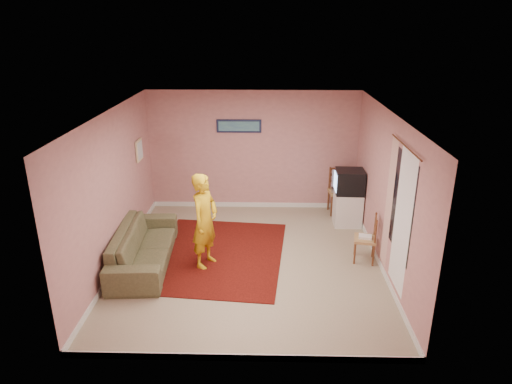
{
  "coord_description": "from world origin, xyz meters",
  "views": [
    {
      "loc": [
        0.29,
        -7.02,
        3.94
      ],
      "look_at": [
        0.11,
        0.6,
        1.07
      ],
      "focal_mm": 32.0,
      "sensor_mm": 36.0,
      "label": 1
    }
  ],
  "objects_px": {
    "crt_tv": "(349,182)",
    "sofa": "(144,246)",
    "chair_b": "(366,233)",
    "chair_a": "(340,187)",
    "person": "(205,221)",
    "tv_cabinet": "(347,209)"
  },
  "relations": [
    {
      "from": "person",
      "to": "tv_cabinet",
      "type": "bearing_deg",
      "value": -33.68
    },
    {
      "from": "chair_a",
      "to": "person",
      "type": "height_order",
      "value": "person"
    },
    {
      "from": "chair_b",
      "to": "crt_tv",
      "type": "bearing_deg",
      "value": -166.95
    },
    {
      "from": "chair_b",
      "to": "sofa",
      "type": "relative_size",
      "value": 0.21
    },
    {
      "from": "crt_tv",
      "to": "sofa",
      "type": "xyz_separation_m",
      "value": [
        -3.74,
        -1.7,
        -0.6
      ]
    },
    {
      "from": "tv_cabinet",
      "to": "crt_tv",
      "type": "bearing_deg",
      "value": 178.44
    },
    {
      "from": "chair_a",
      "to": "tv_cabinet",
      "type": "bearing_deg",
      "value": -85.5
    },
    {
      "from": "tv_cabinet",
      "to": "chair_a",
      "type": "distance_m",
      "value": 0.66
    },
    {
      "from": "crt_tv",
      "to": "chair_b",
      "type": "bearing_deg",
      "value": -86.33
    },
    {
      "from": "tv_cabinet",
      "to": "sofa",
      "type": "bearing_deg",
      "value": -155.65
    },
    {
      "from": "crt_tv",
      "to": "sofa",
      "type": "relative_size",
      "value": 0.26
    },
    {
      "from": "crt_tv",
      "to": "person",
      "type": "relative_size",
      "value": 0.35
    },
    {
      "from": "person",
      "to": "sofa",
      "type": "bearing_deg",
      "value": 112.34
    },
    {
      "from": "crt_tv",
      "to": "person",
      "type": "height_order",
      "value": "person"
    },
    {
      "from": "crt_tv",
      "to": "chair_a",
      "type": "xyz_separation_m",
      "value": [
        -0.08,
        0.6,
        -0.33
      ]
    },
    {
      "from": "chair_a",
      "to": "chair_b",
      "type": "relative_size",
      "value": 1.16
    },
    {
      "from": "crt_tv",
      "to": "chair_b",
      "type": "relative_size",
      "value": 1.25
    },
    {
      "from": "sofa",
      "to": "tv_cabinet",
      "type": "bearing_deg",
      "value": -69.3
    },
    {
      "from": "tv_cabinet",
      "to": "chair_a",
      "type": "xyz_separation_m",
      "value": [
        -0.08,
        0.6,
        0.26
      ]
    },
    {
      "from": "chair_a",
      "to": "person",
      "type": "distance_m",
      "value": 3.49
    },
    {
      "from": "chair_b",
      "to": "sofa",
      "type": "distance_m",
      "value": 3.81
    },
    {
      "from": "chair_b",
      "to": "person",
      "type": "bearing_deg",
      "value": -74.68
    }
  ]
}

